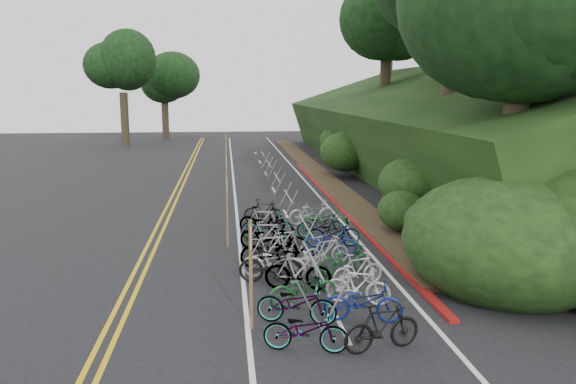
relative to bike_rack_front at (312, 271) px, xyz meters
name	(u,v)px	position (x,y,z in m)	size (l,w,h in m)	color
ground	(205,302)	(-2.62, 0.63, -0.92)	(120.00, 120.00, 0.00)	black
road_markings	(228,215)	(-1.98, 10.73, -0.91)	(7.47, 80.00, 0.01)	gold
red_curb	(336,202)	(3.08, 12.63, -0.87)	(0.25, 28.00, 0.10)	maroon
embankment	(433,136)	(10.35, 19.67, 1.65)	(14.30, 48.14, 9.11)	black
tree_cluster	(371,0)	(7.14, 22.67, 9.87)	(31.81, 53.51, 17.24)	#2D2319
bike_rack_front	(312,271)	(0.00, 0.00, 0.00)	(1.18, 3.15, 1.25)	gray
bike_racks_rest	(277,183)	(0.38, 13.63, -0.06)	(1.14, 23.00, 1.17)	gray
signpost_near	(251,268)	(-1.53, -1.10, 0.51)	(0.08, 0.40, 2.49)	brown
signposts_rest	(226,169)	(-2.02, 14.63, 0.51)	(0.08, 18.40, 2.50)	brown
bike_front	(271,264)	(-0.86, 1.91, -0.38)	(1.77, 0.50, 1.07)	black
bike_valet	(307,250)	(0.35, 3.31, -0.43)	(3.29, 13.06, 1.09)	slate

